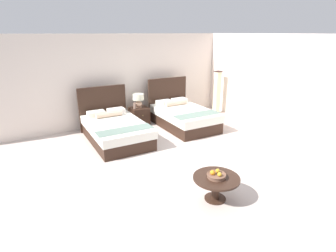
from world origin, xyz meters
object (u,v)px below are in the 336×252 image
at_px(bed_near_window, 115,129).
at_px(floor_lamp_corner, 217,93).
at_px(bed_near_corner, 183,116).
at_px(nightstand, 139,116).
at_px(vase, 135,106).
at_px(fruit_bowl, 216,175).
at_px(table_lamp, 138,99).
at_px(coffee_table, 216,183).

distance_m(bed_near_window, floor_lamp_corner, 4.01).
bearing_deg(bed_near_corner, bed_near_window, 179.89).
bearing_deg(nightstand, bed_near_corner, -38.50).
bearing_deg(bed_near_window, vase, 40.27).
height_order(bed_near_window, fruit_bowl, bed_near_window).
xyz_separation_m(bed_near_window, floor_lamp_corner, (3.94, 0.57, 0.44)).
distance_m(fruit_bowl, floor_lamp_corner, 5.32).
xyz_separation_m(bed_near_window, nightstand, (1.09, 0.83, -0.03)).
height_order(bed_near_corner, vase, bed_near_corner).
xyz_separation_m(nightstand, floor_lamp_corner, (2.85, -0.27, 0.46)).
xyz_separation_m(bed_near_corner, vase, (-1.21, 0.80, 0.31)).
relative_size(bed_near_corner, vase, 11.87).
relative_size(vase, fruit_bowl, 0.56).
relative_size(bed_near_window, floor_lamp_corner, 1.52).
xyz_separation_m(nightstand, table_lamp, (-0.00, 0.02, 0.53)).
relative_size(nightstand, floor_lamp_corner, 0.37).
distance_m(bed_near_corner, fruit_bowl, 3.83).
relative_size(nightstand, coffee_table, 0.69).
relative_size(bed_near_window, fruit_bowl, 6.96).
xyz_separation_m(bed_near_corner, fruit_bowl, (-1.68, -3.44, 0.15)).
height_order(bed_near_corner, fruit_bowl, bed_near_corner).
height_order(bed_near_window, floor_lamp_corner, floor_lamp_corner).
relative_size(bed_near_window, vase, 12.34).
relative_size(bed_near_corner, table_lamp, 5.13).
height_order(bed_near_corner, nightstand, bed_near_corner).
xyz_separation_m(bed_near_window, bed_near_corner, (2.14, -0.00, 0.02)).
height_order(table_lamp, vase, table_lamp).
bearing_deg(floor_lamp_corner, fruit_bowl, -130.93).
relative_size(table_lamp, fruit_bowl, 1.30).
bearing_deg(vase, fruit_bowl, -96.38).
bearing_deg(bed_near_corner, fruit_bowl, -116.04).
xyz_separation_m(nightstand, vase, (-0.16, -0.04, 0.36)).
bearing_deg(bed_near_window, fruit_bowl, -82.37).
bearing_deg(coffee_table, nightstand, 81.79).
xyz_separation_m(bed_near_corner, coffee_table, (-1.67, -3.43, -0.00)).
bearing_deg(table_lamp, bed_near_window, -142.04).
xyz_separation_m(bed_near_window, fruit_bowl, (0.46, -3.45, 0.17)).
relative_size(nightstand, vase, 2.99).
bearing_deg(coffee_table, vase, 83.80).
distance_m(coffee_table, floor_lamp_corner, 5.31).
height_order(fruit_bowl, floor_lamp_corner, floor_lamp_corner).
relative_size(table_lamp, floor_lamp_corner, 0.28).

